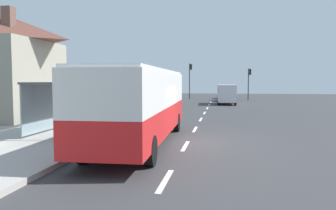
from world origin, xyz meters
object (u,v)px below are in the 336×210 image
Objects in this scene: bus at (141,102)px; traffic_light_near_side at (249,79)px; white_van at (226,93)px; traffic_light_far_side at (190,76)px; recycling_bin_yellow at (104,122)px; bus_shelter at (53,94)px; sedan_far at (227,95)px; recycling_bin_green at (112,119)px; sedan_near at (226,94)px; recycling_bin_orange at (108,120)px.

traffic_light_near_side reaches higher than bus.
traffic_light_far_side reaches higher than white_van.
recycling_bin_yellow is 2.81m from bus_shelter.
bus_shelter is (-8.71, -31.25, 1.31)m from sedan_far.
bus reaches higher than sedan_far.
traffic_light_far_side is (1.10, 33.03, 2.88)m from recycling_bin_green.
traffic_light_far_side reaches higher than sedan_near.
bus is 4.87m from bus_shelter.
white_van reaches higher than recycling_bin_green.
white_van is at bearing -108.84° from traffic_light_near_side.
sedan_far is 4.69× the size of recycling_bin_green.
recycling_bin_yellow is at bearing -90.00° from recycling_bin_green.
traffic_light_far_side is at bearing 92.18° from bus.
sedan_near is at bearing 134.42° from traffic_light_near_side.
sedan_near is 6.55m from traffic_light_far_side.
sedan_near is 36.09m from recycling_bin_green.
recycling_bin_orange is 0.70m from recycling_bin_green.
traffic_light_far_side is at bearing -155.45° from sedan_near.
traffic_light_near_side reaches higher than white_van.
recycling_bin_yellow is at bearing 23.33° from bus_shelter.
white_van is 1.18× the size of sedan_far.
sedan_near is at bearing 24.55° from traffic_light_far_side.
recycling_bin_yellow is at bearing -104.96° from white_van.
recycling_bin_green is at bearing 124.59° from bus.
bus is 32.77m from sedan_far.
sedan_far is 5.15m from traffic_light_near_side.
bus_shelter is (-2.21, -2.35, 1.44)m from recycling_bin_green.
bus is 3.53m from recycling_bin_yellow.
bus is 2.44× the size of traffic_light_near_side.
recycling_bin_yellow is 1.40m from recycling_bin_green.
traffic_light_far_side reaches higher than recycling_bin_yellow.
bus_shelter reaches higher than recycling_bin_yellow.
sedan_near is 36.78m from recycling_bin_orange.
white_van is at bearing 70.92° from bus_shelter.
recycling_bin_yellow is 0.18× the size of traffic_light_far_side.
traffic_light_far_side is at bearing 88.10° from recycling_bin_green.
bus is at bearing -55.41° from recycling_bin_green.
white_van is at bearing -90.88° from sedan_far.
bus_shelter is at bearing -133.22° from recycling_bin_green.
traffic_light_near_side reaches higher than recycling_bin_yellow.
recycling_bin_yellow is (-6.50, -36.90, -0.14)m from sedan_near.
traffic_light_near_side is (3.31, 9.68, 1.70)m from white_van.
recycling_bin_orange is (0.00, 0.70, 0.00)m from recycling_bin_yellow.
bus_shelter is (-2.21, -1.65, 1.44)m from recycling_bin_orange.
recycling_bin_yellow is at bearing -91.82° from traffic_light_far_side.
bus reaches higher than recycling_bin_orange.
traffic_light_near_side reaches higher than recycling_bin_green.
recycling_bin_yellow is 1.00× the size of recycling_bin_green.
sedan_near is 0.83× the size of traffic_light_far_side.
recycling_bin_green is at bearing -100.38° from sedan_near.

